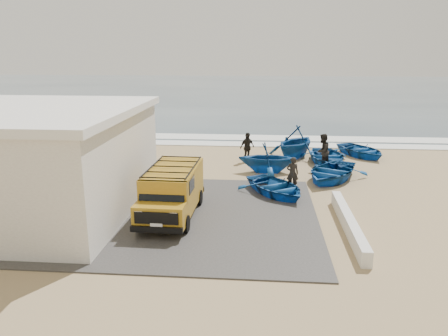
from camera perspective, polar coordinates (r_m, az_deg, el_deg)
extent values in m
plane|color=tan|center=(19.56, -0.32, -4.19)|extent=(160.00, 160.00, 0.00)
cube|color=#43403D|center=(17.98, -7.30, -6.00)|extent=(12.00, 10.00, 0.05)
cube|color=#385166|center=(74.69, 3.62, 10.09)|extent=(180.00, 88.00, 0.01)
cube|color=white|center=(31.11, 1.68, 3.15)|extent=(180.00, 1.60, 0.06)
cube|color=white|center=(33.55, 1.92, 4.01)|extent=(180.00, 2.20, 0.04)
cube|color=silver|center=(19.30, -23.68, 0.44)|extent=(8.00, 9.00, 4.00)
cube|color=silver|center=(18.92, -24.36, 6.76)|extent=(8.40, 9.40, 0.30)
cube|color=black|center=(19.03, -11.19, 3.11)|extent=(0.08, 0.70, 0.90)
cube|color=silver|center=(16.91, 15.97, -6.96)|extent=(0.35, 6.00, 0.55)
cube|color=#B2811A|center=(17.76, -6.59, -2.47)|extent=(1.92, 3.79, 1.59)
cube|color=#B2811A|center=(15.77, -8.40, -6.22)|extent=(1.85, 0.91, 0.86)
cube|color=black|center=(15.92, -8.10, -3.06)|extent=(1.69, 0.37, 0.69)
cube|color=black|center=(15.33, -8.84, -6.49)|extent=(1.55, 0.12, 0.43)
cube|color=black|center=(15.46, -8.80, -7.96)|extent=(1.87, 0.18, 0.21)
cube|color=black|center=(17.48, -6.71, 0.20)|extent=(1.82, 3.50, 0.06)
cylinder|color=black|center=(16.50, -10.90, -6.97)|extent=(0.23, 0.68, 0.67)
cylinder|color=black|center=(19.18, -8.32, -3.69)|extent=(0.23, 0.68, 0.67)
cylinder|color=black|center=(16.09, -5.02, -7.33)|extent=(0.23, 0.68, 0.67)
cylinder|color=black|center=(18.83, -3.26, -3.90)|extent=(0.23, 0.68, 0.67)
imported|color=#134E97|center=(20.26, 6.75, -2.46)|extent=(4.22, 4.56, 0.77)
imported|color=#134E97|center=(23.10, 13.81, -0.46)|extent=(4.69, 5.19, 0.88)
imported|color=#134E97|center=(23.86, 5.71, 1.35)|extent=(3.13, 2.71, 1.65)
imported|color=#134E97|center=(26.29, 13.26, 1.40)|extent=(3.03, 4.16, 0.84)
imported|color=#134E97|center=(27.38, 9.30, 3.39)|extent=(4.76, 4.95, 2.01)
imported|color=#134E97|center=(28.83, 17.45, 2.23)|extent=(4.10, 4.58, 0.78)
imported|color=black|center=(21.07, 8.94, -0.69)|extent=(0.60, 0.41, 1.59)
imported|color=black|center=(25.09, 12.74, 2.13)|extent=(1.16, 1.22, 1.99)
imported|color=black|center=(26.07, 3.04, 2.72)|extent=(1.06, 1.02, 1.77)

